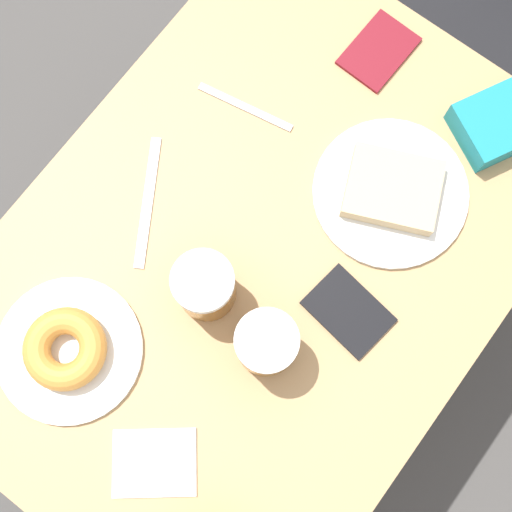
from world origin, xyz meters
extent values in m
plane|color=#474442|center=(0.00, 0.00, 0.00)|extent=(8.00, 8.00, 0.00)
cube|color=tan|center=(0.00, 0.00, 0.70)|extent=(0.73, 1.01, 0.03)
cylinder|color=black|center=(-0.32, 0.47, 0.34)|extent=(0.04, 0.04, 0.69)
cylinder|color=black|center=(0.32, 0.47, 0.34)|extent=(0.04, 0.04, 0.69)
cylinder|color=black|center=(-0.15, 0.59, 0.23)|extent=(0.03, 0.03, 0.45)
cylinder|color=black|center=(0.20, 0.63, 0.23)|extent=(0.03, 0.03, 0.45)
cylinder|color=white|center=(0.11, 0.21, 0.72)|extent=(0.25, 0.25, 0.01)
cube|color=#D1B27F|center=(0.11, 0.21, 0.74)|extent=(0.18, 0.17, 0.03)
cylinder|color=white|center=(-0.14, -0.29, 0.72)|extent=(0.22, 0.22, 0.01)
torus|color=#D18938|center=(-0.14, -0.29, 0.75)|extent=(0.13, 0.13, 0.04)
cylinder|color=#8C5619|center=(0.10, -0.10, 0.77)|extent=(0.09, 0.09, 0.10)
cylinder|color=white|center=(0.10, -0.10, 0.83)|extent=(0.09, 0.09, 0.02)
cylinder|color=#8C5619|center=(-0.03, -0.09, 0.77)|extent=(0.09, 0.09, 0.10)
cylinder|color=white|center=(-0.03, -0.09, 0.83)|extent=(0.09, 0.09, 0.02)
cube|color=white|center=(0.07, -0.34, 0.72)|extent=(0.16, 0.15, 0.00)
cube|color=silver|center=(-0.17, 0.19, 0.72)|extent=(0.17, 0.04, 0.00)
cube|color=silver|center=(-0.19, -0.03, 0.72)|extent=(0.13, 0.19, 0.00)
cube|color=maroon|center=(-0.05, 0.41, 0.72)|extent=(0.09, 0.13, 0.01)
cube|color=black|center=(0.16, 0.02, 0.72)|extent=(0.14, 0.10, 0.01)
cube|color=teal|center=(0.18, 0.41, 0.74)|extent=(0.16, 0.17, 0.05)
camera|label=1|loc=(0.14, -0.19, 1.81)|focal=50.00mm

